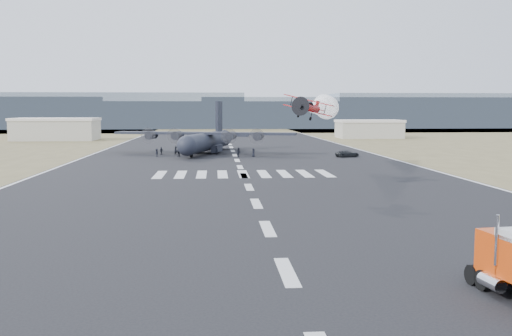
{
  "coord_description": "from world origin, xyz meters",
  "views": [
    {
      "loc": [
        -4.13,
        -31.98,
        9.4
      ],
      "look_at": [
        -0.33,
        19.89,
        4.0
      ],
      "focal_mm": 40.0,
      "sensor_mm": 36.0,
      "label": 1
    }
  ],
  "objects": [
    {
      "name": "scrub_far",
      "position": [
        0.0,
        230.0,
        0.0
      ],
      "size": [
        500.0,
        80.0,
        0.0
      ],
      "primitive_type": "cube",
      "color": "brown",
      "rests_on": "ground"
    },
    {
      "name": "crew_f",
      "position": [
        -11.17,
        80.81,
        0.92
      ],
      "size": [
        1.66,
        1.53,
        1.84
      ],
      "primitive_type": "imported",
      "rotation": [
        0.0,
        0.0,
        3.85
      ],
      "color": "black",
      "rests_on": "ground"
    },
    {
      "name": "crew_g",
      "position": [
        0.78,
        84.28,
        0.78
      ],
      "size": [
        0.58,
        0.65,
        1.57
      ],
      "primitive_type": "imported",
      "rotation": [
        0.0,
        0.0,
        4.51
      ],
      "color": "black",
      "rests_on": "ground"
    },
    {
      "name": "ground",
      "position": [
        0.0,
        0.0,
        0.0
      ],
      "size": [
        500.0,
        500.0,
        0.0
      ],
      "primitive_type": "plane",
      "color": "black",
      "rests_on": "ground"
    },
    {
      "name": "aerobatic_biplane",
      "position": [
        7.06,
        35.11,
        9.62
      ],
      "size": [
        6.1,
        5.78,
        3.03
      ],
      "rotation": [
        0.0,
        0.23,
        -0.27
      ],
      "color": "red"
    },
    {
      "name": "support_vehicle",
      "position": [
        21.97,
        78.01,
        0.65
      ],
      "size": [
        5.11,
        3.4,
        1.3
      ],
      "primitive_type": "imported",
      "rotation": [
        0.0,
        0.0,
        1.86
      ],
      "color": "black",
      "rests_on": "ground"
    },
    {
      "name": "crew_a",
      "position": [
        -3.68,
        85.31,
        0.91
      ],
      "size": [
        0.86,
        0.86,
        1.83
      ],
      "primitive_type": "imported",
      "rotation": [
        0.0,
        0.0,
        2.32
      ],
      "color": "black",
      "rests_on": "ground"
    },
    {
      "name": "ridge_seg_c",
      "position": [
        -65.0,
        260.0,
        8.5
      ],
      "size": [
        150.0,
        50.0,
        17.0
      ],
      "primitive_type": "cube",
      "color": "slate",
      "rests_on": "ground"
    },
    {
      "name": "transport_aircraft",
      "position": [
        -5.7,
        89.79,
        2.88
      ],
      "size": [
        38.33,
        31.33,
        11.18
      ],
      "rotation": [
        0.0,
        0.0,
        -0.25
      ],
      "color": "black",
      "rests_on": "ground"
    },
    {
      "name": "crew_b",
      "position": [
        0.61,
        79.43,
        0.9
      ],
      "size": [
        0.77,
        0.99,
        1.8
      ],
      "primitive_type": "imported",
      "rotation": [
        0.0,
        0.0,
        1.86
      ],
      "color": "black",
      "rests_on": "ground"
    },
    {
      "name": "crew_h",
      "position": [
        -12.0,
        85.79,
        0.86
      ],
      "size": [
        0.96,
        0.95,
        1.72
      ],
      "primitive_type": "imported",
      "rotation": [
        0.0,
        0.0,
        0.76
      ],
      "color": "black",
      "rests_on": "ground"
    },
    {
      "name": "crew_e",
      "position": [
        3.53,
        79.68,
        0.84
      ],
      "size": [
        0.82,
        0.96,
        1.67
      ],
      "primitive_type": "imported",
      "rotation": [
        0.0,
        0.0,
        2.04
      ],
      "color": "black",
      "rests_on": "ground"
    },
    {
      "name": "hangar_left",
      "position": [
        -52.0,
        145.0,
        3.41
      ],
      "size": [
        24.5,
        14.5,
        6.7
      ],
      "color": "#A5A293",
      "rests_on": "ground"
    },
    {
      "name": "hangar_right",
      "position": [
        46.0,
        150.0,
        3.01
      ],
      "size": [
        20.5,
        12.5,
        5.9
      ],
      "color": "#A5A293",
      "rests_on": "ground"
    },
    {
      "name": "crew_d",
      "position": [
        -15.08,
        86.59,
        0.78
      ],
      "size": [
        0.9,
        1.03,
        1.57
      ],
      "primitive_type": "imported",
      "rotation": [
        0.0,
        0.0,
        4.12
      ],
      "color": "black",
      "rests_on": "ground"
    },
    {
      "name": "runway_markings",
      "position": [
        0.0,
        60.0,
        0.01
      ],
      "size": [
        60.0,
        260.0,
        0.01
      ],
      "primitive_type": null,
      "color": "silver",
      "rests_on": "ground"
    },
    {
      "name": "smoke_trail",
      "position": [
        12.99,
        56.16,
        9.79
      ],
      "size": [
        8.8,
        25.4,
        3.9
      ],
      "rotation": [
        0.0,
        0.0,
        -0.27
      ],
      "color": "white"
    },
    {
      "name": "ridge_seg_f",
      "position": [
        130.0,
        260.0,
        8.5
      ],
      "size": [
        150.0,
        50.0,
        17.0
      ],
      "primitive_type": "cube",
      "color": "slate",
      "rests_on": "ground"
    },
    {
      "name": "crew_c",
      "position": [
        -15.55,
        81.47,
        0.79
      ],
      "size": [
        0.85,
        1.13,
        1.58
      ],
      "primitive_type": "imported",
      "rotation": [
        0.0,
        0.0,
        4.29
      ],
      "color": "black",
      "rests_on": "ground"
    },
    {
      "name": "ridge_seg_e",
      "position": [
        65.0,
        260.0,
        7.5
      ],
      "size": [
        150.0,
        50.0,
        15.0
      ],
      "primitive_type": "cube",
      "color": "slate",
      "rests_on": "ground"
    },
    {
      "name": "ridge_seg_d",
      "position": [
        0.0,
        260.0,
        6.5
      ],
      "size": [
        150.0,
        50.0,
        13.0
      ],
      "primitive_type": "cube",
      "color": "slate",
      "rests_on": "ground"
    }
  ]
}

